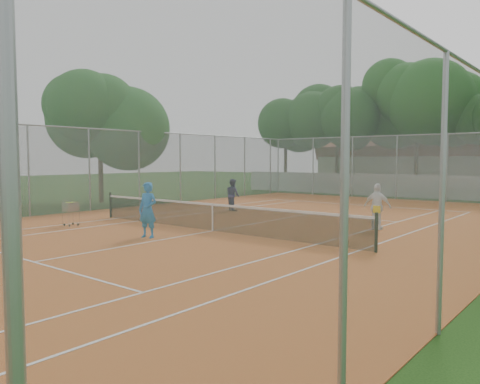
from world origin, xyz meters
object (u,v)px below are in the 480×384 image
Objects in this scene: player_near at (148,210)px; tennis_net at (213,217)px; player_far_left at (233,195)px; player_far_right at (377,207)px; ball_hopper at (71,213)px; clubhouse at (426,163)px.

tennis_net is at bearing 60.34° from player_near.
player_far_left reaches higher than tennis_net.
player_far_left is 8.04m from player_far_right.
ball_hopper is (-4.28, -0.13, -0.40)m from player_near.
player_near is at bearing -105.99° from tennis_net.
tennis_net and ball_hopper have the same top height.
player_far_left reaches higher than ball_hopper.
player_near is 1.81× the size of ball_hopper.
clubhouse is at bearing 67.51° from ball_hopper.
clubhouse is 16.74× the size of ball_hopper.
clubhouse is at bearing -73.21° from player_far_left.
player_far_right is (4.95, 6.27, -0.07)m from player_near.
player_far_left is (-1.62, -23.63, -1.41)m from clubhouse.
player_near reaches higher than tennis_net.
player_near is (1.34, -31.32, -1.29)m from clubhouse.
player_far_right is at bearing -169.50° from player_far_left.
player_near is 8.24m from player_far_left.
player_far_right reaches higher than player_far_left.
player_near is at bearing -87.56° from clubhouse.
clubhouse reaches higher than player_far_left.
player_far_right reaches higher than ball_hopper.
player_far_left is (-3.62, 5.37, 0.28)m from tennis_net.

